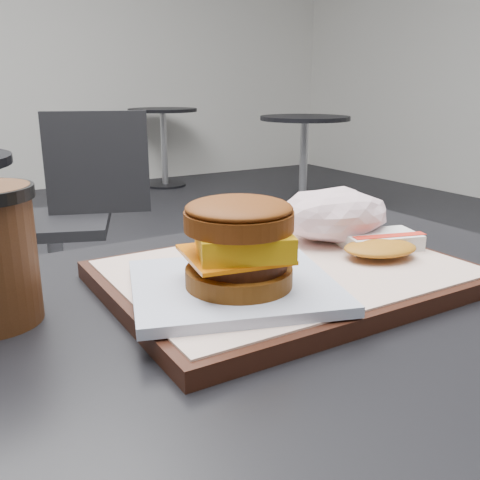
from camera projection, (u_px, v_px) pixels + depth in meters
name	position (u px, v px, depth m)	size (l,w,h in m)	color
customer_table	(281.00, 466.00, 0.58)	(0.80, 0.60, 0.77)	#A5A5AA
serving_tray	(287.00, 275.00, 0.58)	(0.38, 0.28, 0.02)	black
breakfast_sandwich	(238.00, 254.00, 0.49)	(0.23, 0.22, 0.09)	silver
hash_brown	(380.00, 244.00, 0.63)	(0.13, 0.11, 0.02)	silver
crumpled_wrapper	(334.00, 215.00, 0.67)	(0.14, 0.11, 0.06)	white
neighbor_chair	(70.00, 209.00, 2.08)	(0.65, 0.54, 0.88)	#97979C
bg_table_near	(304.00, 142.00, 3.97)	(0.66, 0.66, 0.75)	black
bg_table_far	(163.00, 128.00, 5.17)	(0.66, 0.66, 0.75)	black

